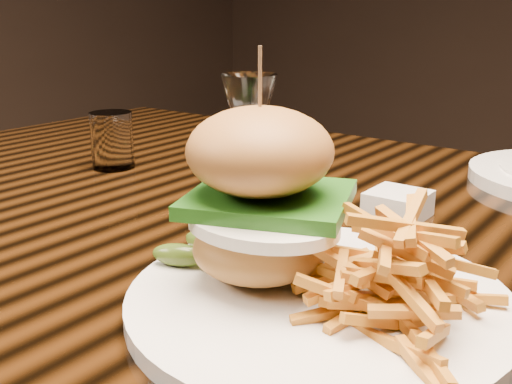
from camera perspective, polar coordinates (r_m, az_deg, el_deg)
The scene contains 5 objects.
dining_table at distance 0.73m, azimuth 6.92°, elevation -8.25°, with size 1.60×0.90×0.75m.
burger_plate at distance 0.48m, azimuth 5.71°, elevation -4.98°, with size 0.31×0.31×0.21m.
ramekin at distance 0.72m, azimuth 13.36°, elevation -1.14°, with size 0.06×0.06×0.03m, color white.
wine_glass at distance 0.66m, azimuth -0.63°, elevation 7.29°, with size 0.06×0.06×0.17m.
water_tumbler at distance 0.94m, azimuth -13.54°, elevation 4.81°, with size 0.06×0.06×0.09m, color white.
Camera 1 is at (0.33, -0.58, 0.98)m, focal length 42.00 mm.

